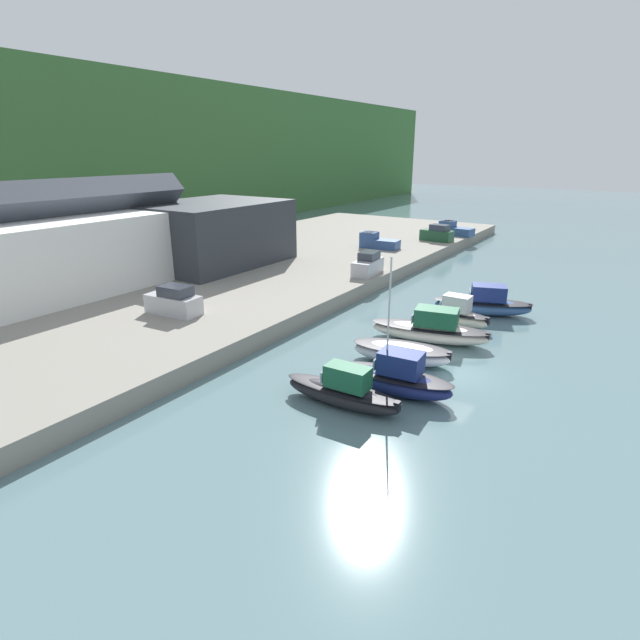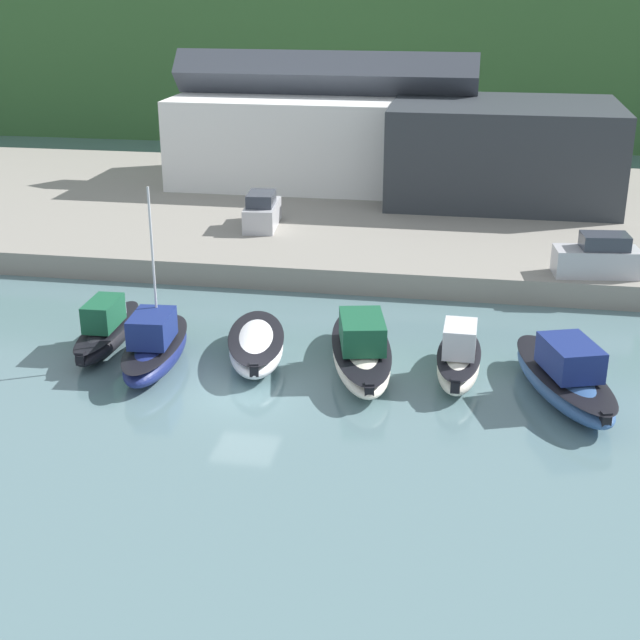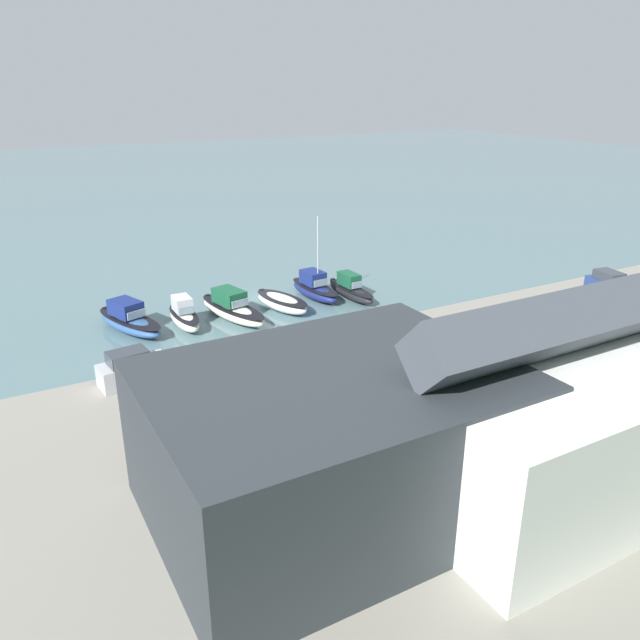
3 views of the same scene
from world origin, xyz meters
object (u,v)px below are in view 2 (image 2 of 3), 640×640
Objects in this scene: moored_boat_0 at (107,330)px; moored_boat_5 at (564,377)px; moored_boat_4 at (459,358)px; moored_boat_1 at (155,347)px; parked_car_1 at (262,212)px; moored_boat_3 at (361,350)px; parked_car_0 at (598,258)px; moored_boat_2 at (256,346)px.

moored_boat_0 is 19.68m from moored_boat_5.
moored_boat_1 is at bearing -174.03° from moored_boat_4.
moored_boat_3 is at bearing -68.97° from parked_car_1.
moored_boat_1 is 1.76× the size of parked_car_1.
moored_boat_3 is 2.00× the size of parked_car_1.
moored_boat_4 is at bearing 142.51° from parked_car_0.
moored_boat_5 is at bearing -21.44° from moored_boat_3.
parked_car_0 reaches higher than moored_boat_4.
moored_boat_5 is (8.18, -1.35, 0.01)m from moored_boat_3.
parked_car_0 is at bearing 33.06° from moored_boat_3.
moored_boat_5 is (16.76, -0.07, -0.02)m from moored_boat_1.
moored_boat_2 is (6.86, -0.24, -0.15)m from moored_boat_0.
parked_car_0 is at bearing 59.26° from moored_boat_5.
moored_boat_3 is (11.42, -0.39, 0.06)m from moored_boat_0.
moored_boat_4 is at bearing -14.58° from moored_boat_2.
parked_car_0 reaches higher than moored_boat_5.
parked_car_0 and parked_car_1 have the same top height.
moored_boat_0 reaches higher than moored_boat_2.
moored_boat_3 is at bearing 151.43° from moored_boat_5.
moored_boat_1 is at bearing -172.47° from moored_boat_2.
moored_boat_4 is 0.70× the size of moored_boat_5.
moored_boat_3 is 1.07× the size of moored_boat_5.
moored_boat_3 is at bearing 178.06° from moored_boat_4.
moored_boat_5 is 1.86× the size of parked_car_0.
parked_car_1 is (-8.23, 16.81, 1.33)m from moored_boat_3.
moored_boat_0 is 6.86m from moored_boat_2.
parked_car_1 is at bearing 127.00° from moored_boat_4.
moored_boat_3 is at bearing 128.72° from parked_car_0.
moored_boat_5 is (4.12, -1.13, 0.01)m from moored_boat_4.
parked_car_0 is (2.46, 12.04, 1.31)m from moored_boat_5.
moored_boat_1 is 22.68m from parked_car_0.
parked_car_1 is (0.35, 18.10, 1.30)m from moored_boat_1.
moored_boat_3 is 15.14m from parked_car_0.
moored_boat_2 is at bearing 178.70° from moored_boat_4.
moored_boat_5 is at bearing -6.94° from moored_boat_0.
moored_boat_4 is at bearing -4.13° from moored_boat_0.
moored_boat_5 is 1.87× the size of parked_car_1.
moored_boat_1 reaches higher than moored_boat_5.
moored_boat_3 is (8.58, 1.28, -0.03)m from moored_boat_1.
moored_boat_0 is 0.83× the size of moored_boat_5.
moored_boat_4 is 1.31× the size of parked_car_0.
moored_boat_5 is (19.60, -1.74, 0.07)m from moored_boat_0.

